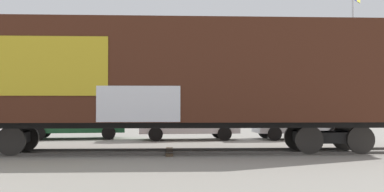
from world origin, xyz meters
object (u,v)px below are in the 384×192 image
object	(u,v)px
freight_car	(163,75)
flagpole	(354,40)
parked_car_green	(74,121)
parked_car_white	(188,120)
parked_car_silver	(298,120)

from	to	relation	value
freight_car	flagpole	distance (m)	14.91
freight_car	parked_car_green	xyz separation A→B (m)	(-4.81, 6.59, -1.76)
freight_car	parked_car_green	size ratio (longest dim) A/B	3.33
freight_car	flagpole	world-z (taller)	flagpole
flagpole	parked_car_green	world-z (taller)	flagpole
parked_car_green	parked_car_white	xyz separation A→B (m)	(5.45, -0.53, 0.06)
parked_car_white	parked_car_silver	distance (m)	5.24
freight_car	parked_car_white	size ratio (longest dim) A/B	3.43
freight_car	parked_car_silver	xyz separation A→B (m)	(5.86, 6.51, -1.73)
parked_car_green	parked_car_white	size ratio (longest dim) A/B	1.03
parked_car_green	flagpole	bearing A→B (deg)	15.86
parked_car_green	parked_car_silver	bearing A→B (deg)	-0.43
parked_car_silver	parked_car_white	bearing A→B (deg)	-175.09
freight_car	parked_car_green	distance (m)	8.35
parked_car_white	parked_car_silver	world-z (taller)	parked_car_white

